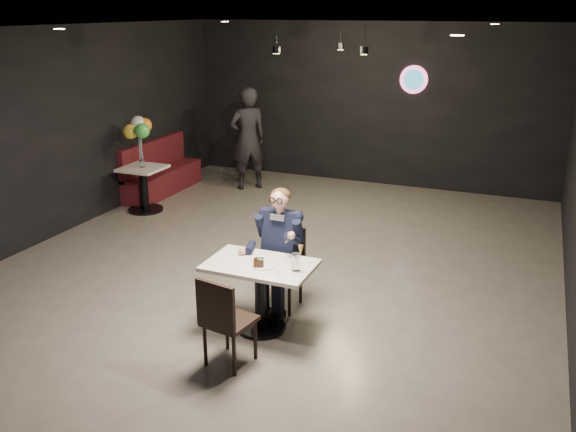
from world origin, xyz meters
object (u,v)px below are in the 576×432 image
at_px(main_table, 261,297).
at_px(balloon_vase, 142,163).
at_px(chair_far, 281,269).
at_px(side_table, 144,187).
at_px(seated_man, 281,248).
at_px(passerby, 248,139).
at_px(sundae_glass, 296,262).
at_px(booth_bench, 162,167).
at_px(chair_near, 230,319).

bearing_deg(main_table, balloon_vase, 140.23).
distance_m(chair_far, side_table, 4.15).
distance_m(seated_man, passerby, 4.85).
xyz_separation_m(main_table, side_table, (-3.45, 2.87, 0.04)).
relative_size(main_table, balloon_vase, 8.12).
height_order(seated_man, balloon_vase, seated_man).
xyz_separation_m(sundae_glass, booth_bench, (-4.15, 3.89, -0.36)).
relative_size(sundae_glass, booth_bench, 0.09).
distance_m(seated_man, sundae_glass, 0.71).
xyz_separation_m(chair_far, chair_near, (0.00, -1.24, 0.00)).
relative_size(chair_far, booth_bench, 0.48).
relative_size(side_table, balloon_vase, 6.07).
distance_m(booth_bench, side_table, 1.05).
height_order(main_table, chair_far, chair_far).
bearing_deg(chair_far, seated_man, 0.00).
height_order(sundae_glass, side_table, sundae_glass).
bearing_deg(booth_bench, main_table, -45.91).
height_order(sundae_glass, passerby, passerby).
relative_size(main_table, seated_man, 0.76).
relative_size(booth_bench, balloon_vase, 14.15).
distance_m(chair_near, balloon_vase, 4.97).
bearing_deg(passerby, main_table, 74.81).
height_order(seated_man, passerby, passerby).
distance_m(chair_near, passerby, 5.97).
distance_m(balloon_vase, passerby, 2.14).
xyz_separation_m(booth_bench, passerby, (1.31, 0.88, 0.46)).
relative_size(chair_near, side_table, 1.12).
bearing_deg(sundae_glass, chair_far, 124.95).
distance_m(side_table, balloon_vase, 0.41).
bearing_deg(chair_near, booth_bench, 139.06).
bearing_deg(sundae_glass, passerby, 120.72).
bearing_deg(sundae_glass, booth_bench, 136.82).
xyz_separation_m(seated_man, passerby, (-2.43, 4.19, 0.22)).
bearing_deg(seated_man, side_table, 146.08).
distance_m(chair_far, balloon_vase, 4.17).
distance_m(chair_far, seated_man, 0.26).
distance_m(main_table, chair_far, 0.56).
height_order(main_table, passerby, passerby).
bearing_deg(sundae_glass, balloon_vase, 143.07).
xyz_separation_m(chair_near, passerby, (-2.43, 5.43, 0.48)).
distance_m(main_table, chair_near, 0.70).
xyz_separation_m(balloon_vase, passerby, (1.01, 1.88, 0.12)).
height_order(main_table, booth_bench, booth_bench).
distance_m(chair_far, chair_near, 1.24).
bearing_deg(chair_far, balloon_vase, 146.08).
bearing_deg(side_table, balloon_vase, 0.00).
xyz_separation_m(sundae_glass, balloon_vase, (-3.85, 2.89, -0.02)).
bearing_deg(booth_bench, balloon_vase, -73.30).
xyz_separation_m(seated_man, side_table, (-3.45, 2.32, -0.31)).
bearing_deg(seated_man, booth_bench, 138.47).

